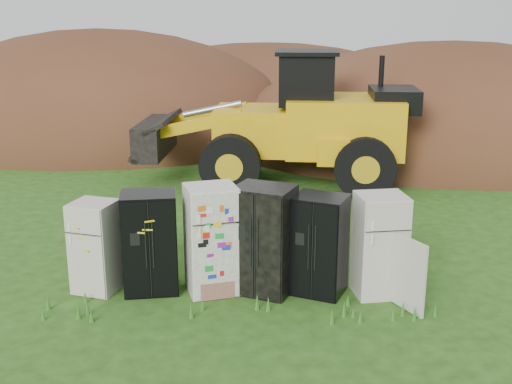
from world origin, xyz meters
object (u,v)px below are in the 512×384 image
fridge_dark_mid (264,240)px  fridge_open_door (380,245)px  fridge_black_right (319,245)px  fridge_black_side (150,243)px  wheel_loader (272,119)px  fridge_leftmost (96,247)px  fridge_sticker (212,239)px

fridge_dark_mid → fridge_open_door: (1.94, -0.06, -0.06)m
fridge_dark_mid → fridge_black_right: fridge_dark_mid is taller
fridge_black_side → wheel_loader: 7.48m
wheel_loader → fridge_leftmost: bearing=-110.2°
fridge_leftmost → fridge_dark_mid: bearing=16.1°
fridge_sticker → fridge_dark_mid: (0.89, 0.00, -0.00)m
fridge_dark_mid → fridge_open_door: fridge_dark_mid is taller
fridge_sticker → wheel_loader: size_ratio=0.25×
fridge_sticker → fridge_open_door: size_ratio=1.07×
fridge_black_side → fridge_dark_mid: 1.94m
fridge_dark_mid → fridge_open_door: bearing=19.9°
fridge_black_side → fridge_black_right: 2.87m
fridge_dark_mid → fridge_black_right: 0.94m
fridge_open_door → wheel_loader: 7.45m
fridge_sticker → wheel_loader: bearing=64.4°
fridge_black_side → fridge_sticker: fridge_sticker is taller
fridge_black_side → fridge_open_door: size_ratio=1.00×
fridge_black_right → fridge_sticker: bearing=-158.8°
fridge_leftmost → fridge_open_door: bearing=15.3°
fridge_dark_mid → wheel_loader: (0.15, 7.11, 0.89)m
fridge_black_side → fridge_black_right: bearing=-9.3°
fridge_leftmost → wheel_loader: wheel_loader is taller
fridge_leftmost → fridge_sticker: 1.99m
fridge_leftmost → fridge_black_side: fridge_black_side is taller
wheel_loader → fridge_black_right: bearing=-80.9°
fridge_black_right → wheel_loader: (-0.78, 7.14, 0.96)m
fridge_sticker → fridge_open_door: bearing=-18.5°
fridge_sticker → fridge_dark_mid: size_ratio=1.00×
fridge_dark_mid → fridge_open_door: size_ratio=1.07×
fridge_leftmost → fridge_open_door: 4.82m
fridge_dark_mid → wheel_loader: wheel_loader is taller
fridge_black_side → fridge_dark_mid: fridge_dark_mid is taller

